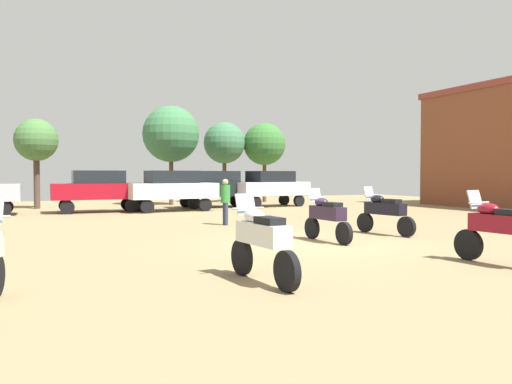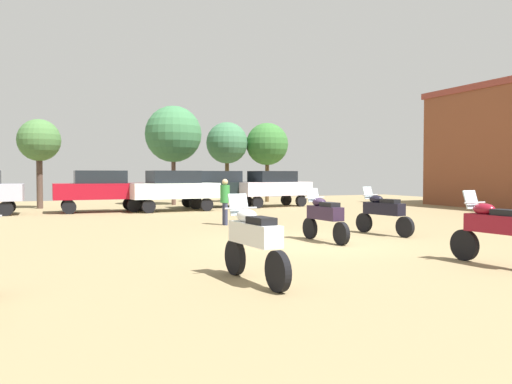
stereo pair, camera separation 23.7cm
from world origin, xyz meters
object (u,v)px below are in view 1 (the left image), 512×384
object	(u,v)px
car_4	(172,188)
tree_3	(171,134)
motorcycle_9	(384,211)
motorcycle_7	(500,229)
motorcycle_3	(262,240)
motorcycle_2	(327,216)
tree_1	(36,141)
person_1	(225,198)
tree_6	(224,143)
car_2	(99,188)
car_5	(270,186)
tree_2	(264,144)
car_1	(215,186)

from	to	relation	value
car_4	tree_3	world-z (taller)	tree_3
motorcycle_9	car_4	distance (m)	12.65
motorcycle_7	motorcycle_3	bearing A→B (deg)	169.36
motorcycle_3	motorcycle_9	size ratio (longest dim) A/B	1.00
motorcycle_2	tree_1	bearing A→B (deg)	108.01
motorcycle_2	motorcycle_7	xyz separation A→B (m)	(1.23, -4.55, 0.03)
motorcycle_3	tree_3	size ratio (longest dim) A/B	0.38
motorcycle_7	person_1	xyz separation A→B (m)	(-2.15, 9.93, 0.23)
motorcycle_2	tree_6	bearing A→B (deg)	74.10
motorcycle_9	car_4	size ratio (longest dim) A/B	0.50
motorcycle_2	tree_3	world-z (taller)	tree_3
car_4	tree_1	world-z (taller)	tree_1
motorcycle_2	car_2	bearing A→B (deg)	103.90
car_5	tree_6	xyz separation A→B (m)	(-0.80, 5.23, 2.65)
tree_3	tree_6	bearing A→B (deg)	20.07
motorcycle_7	tree_1	xyz separation A→B (m)	(-8.17, 22.19, 2.84)
tree_1	person_1	bearing A→B (deg)	-63.85
car_5	car_4	bearing A→B (deg)	93.13
motorcycle_3	motorcycle_9	world-z (taller)	motorcycle_3
motorcycle_2	car_5	world-z (taller)	car_5
tree_6	motorcycle_9	bearing A→B (deg)	-95.53
motorcycle_3	tree_2	xyz separation A→B (m)	(10.74, 23.06, 3.05)
motorcycle_9	tree_1	world-z (taller)	tree_1
car_4	tree_6	xyz separation A→B (m)	(5.19, 6.52, 2.65)
motorcycle_2	tree_6	world-z (taller)	tree_6
motorcycle_7	car_1	bearing A→B (deg)	82.05
motorcycle_9	tree_3	size ratio (longest dim) A/B	0.38
motorcycle_7	car_1	distance (m)	19.34
tree_3	motorcycle_9	bearing A→B (deg)	-83.14
motorcycle_2	tree_1	distance (m)	19.17
motorcycle_3	motorcycle_7	world-z (taller)	motorcycle_7
motorcycle_3	car_2	distance (m)	17.81
motorcycle_3	car_2	xyz separation A→B (m)	(-0.46, 17.80, 0.44)
motorcycle_7	car_4	xyz separation A→B (m)	(-2.13, 17.45, 0.44)
tree_3	person_1	bearing A→B (deg)	-95.94
motorcycle_7	tree_3	world-z (taller)	tree_3
motorcycle_3	car_5	xyz separation A→B (m)	(8.90, 18.29, 0.44)
motorcycle_7	tree_3	bearing A→B (deg)	86.50
tree_6	tree_3	bearing A→B (deg)	-159.93
car_5	tree_6	bearing A→B (deg)	-0.27
car_5	person_1	bearing A→B (deg)	136.76
motorcycle_3	motorcycle_2	bearing A→B (deg)	42.59
motorcycle_3	tree_3	world-z (taller)	tree_3
person_1	tree_6	xyz separation A→B (m)	(5.20, 14.04, 2.86)
tree_1	tree_6	world-z (taller)	tree_6
car_1	tree_2	distance (m)	6.96
tree_6	tree_2	bearing A→B (deg)	-10.01
car_1	motorcycle_7	bearing A→B (deg)	177.44
car_2	tree_2	bearing A→B (deg)	-63.77
person_1	motorcycle_3	bearing A→B (deg)	-15.51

